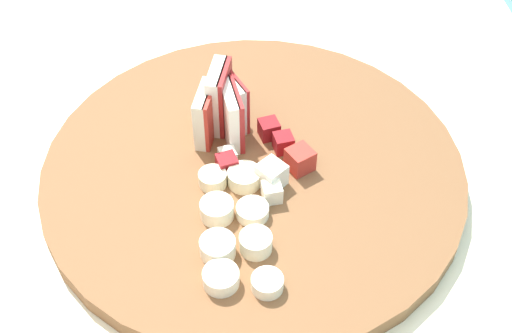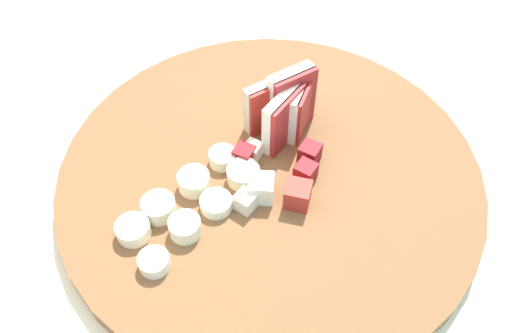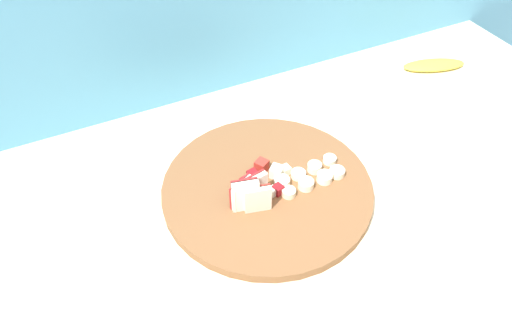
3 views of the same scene
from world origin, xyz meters
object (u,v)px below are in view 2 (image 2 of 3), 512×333
object	(u,v)px
apple_dice_pile	(276,177)
banana_slice_rows	(189,202)
cutting_board	(270,176)
apple_wedge_fan	(286,107)

from	to	relation	value
apple_dice_pile	banana_slice_rows	bearing A→B (deg)	-26.41
cutting_board	apple_wedge_fan	xyz separation A→B (m)	(-0.05, -0.03, 0.04)
apple_dice_pile	apple_wedge_fan	bearing A→B (deg)	-143.64
apple_wedge_fan	apple_dice_pile	xyz separation A→B (m)	(0.05, 0.04, -0.02)
cutting_board	banana_slice_rows	distance (m)	0.08
cutting_board	banana_slice_rows	xyz separation A→B (m)	(0.08, -0.02, 0.02)
apple_wedge_fan	banana_slice_rows	world-z (taller)	apple_wedge_fan
apple_dice_pile	banana_slice_rows	xyz separation A→B (m)	(0.07, -0.03, -0.00)
cutting_board	apple_wedge_fan	world-z (taller)	apple_wedge_fan
cutting_board	apple_wedge_fan	size ratio (longest dim) A/B	5.22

